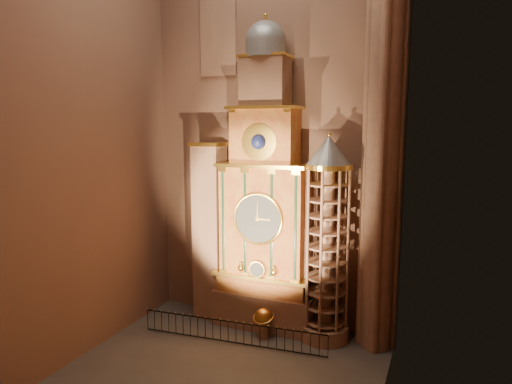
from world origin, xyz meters
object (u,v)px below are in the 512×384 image
at_px(astronomical_clock, 265,209).
at_px(celestial_globe, 263,320).
at_px(stair_turret, 327,241).
at_px(iron_railing, 232,332).
at_px(portrait_tower, 210,231).

distance_m(astronomical_clock, celestial_globe, 5.89).
xyz_separation_m(stair_turret, iron_railing, (-4.23, -2.43, -4.63)).
distance_m(astronomical_clock, iron_railing, 6.66).
relative_size(celestial_globe, iron_railing, 0.16).
bearing_deg(stair_turret, portrait_tower, 177.67).
relative_size(portrait_tower, stair_turret, 0.94).
bearing_deg(celestial_globe, stair_turret, 20.37).
distance_m(astronomical_clock, stair_turret, 3.78).
relative_size(stair_turret, celestial_globe, 6.66).
bearing_deg(astronomical_clock, celestial_globe, -70.83).
distance_m(celestial_globe, iron_railing, 1.82).
distance_m(portrait_tower, celestial_globe, 5.87).
height_order(portrait_tower, celestial_globe, portrait_tower).
bearing_deg(portrait_tower, celestial_globe, -19.86).
relative_size(portrait_tower, iron_railing, 1.04).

